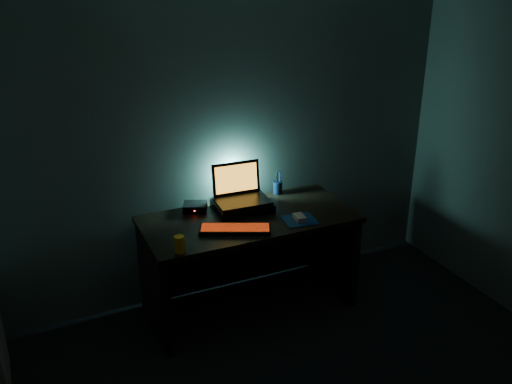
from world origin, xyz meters
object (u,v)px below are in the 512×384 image
laptop (240,192)px  mouse (300,218)px  router (195,207)px  pen_cup (278,187)px  keyboard (235,229)px  juice_glass (179,244)px

laptop → mouse: size_ratio=3.64×
laptop → router: size_ratio=1.91×
mouse → pen_cup: bearing=88.5°
keyboard → juice_glass: 0.44m
keyboard → mouse: bearing=20.6°
juice_glass → router: bearing=62.4°
juice_glass → router: (0.29, 0.55, -0.03)m
laptop → router: 0.34m
mouse → router: (-0.61, 0.45, 0.01)m
juice_glass → router: 0.62m
pen_cup → juice_glass: bearing=-148.9°
laptop → juice_glass: (-0.60, -0.47, -0.07)m
pen_cup → router: 0.68m
keyboard → router: size_ratio=2.41×
pen_cup → juice_glass: (-0.97, -0.58, 0.01)m
keyboard → pen_cup: 0.71m
keyboard → pen_cup: size_ratio=4.96×
pen_cup → juice_glass: juice_glass is taller
keyboard → router: (-0.14, 0.42, 0.01)m
pen_cup → router: bearing=-176.8°
keyboard → juice_glass: bearing=-139.0°
laptop → mouse: laptop is taller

